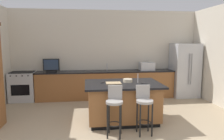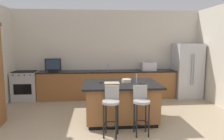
{
  "view_description": "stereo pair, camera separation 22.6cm",
  "coord_description": "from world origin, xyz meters",
  "px_view_note": "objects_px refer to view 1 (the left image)",
  "views": [
    {
      "loc": [
        -0.69,
        -3.1,
        1.89
      ],
      "look_at": [
        0.01,
        2.53,
        1.11
      ],
      "focal_mm": 33.18,
      "sensor_mm": 36.0,
      "label": 1
    },
    {
      "loc": [
        -0.47,
        -3.13,
        1.89
      ],
      "look_at": [
        0.01,
        2.53,
        1.11
      ],
      "focal_mm": 33.18,
      "sensor_mm": 36.0,
      "label": 2
    }
  ],
  "objects_px": {
    "microwave": "(147,66)",
    "cutting_board": "(113,83)",
    "bar_stool_right": "(144,105)",
    "kitchen_island": "(123,102)",
    "range_oven": "(23,86)",
    "cell_phone": "(103,82)",
    "fruit_bowl": "(128,81)",
    "tv_remote": "(145,84)",
    "refrigerator": "(184,70)",
    "tv_monitor": "(51,66)",
    "bar_stool_left": "(115,106)"
  },
  "relations": [
    {
      "from": "microwave",
      "to": "cutting_board",
      "type": "distance_m",
      "value": 2.53
    },
    {
      "from": "bar_stool_right",
      "to": "microwave",
      "type": "bearing_deg",
      "value": 71.98
    },
    {
      "from": "kitchen_island",
      "to": "range_oven",
      "type": "bearing_deg",
      "value": 144.13
    },
    {
      "from": "microwave",
      "to": "cell_phone",
      "type": "relative_size",
      "value": 3.2
    },
    {
      "from": "fruit_bowl",
      "to": "tv_remote",
      "type": "distance_m",
      "value": 0.44
    },
    {
      "from": "cutting_board",
      "to": "fruit_bowl",
      "type": "bearing_deg",
      "value": 16.94
    },
    {
      "from": "refrigerator",
      "to": "microwave",
      "type": "relative_size",
      "value": 3.8
    },
    {
      "from": "fruit_bowl",
      "to": "tv_remote",
      "type": "height_order",
      "value": "fruit_bowl"
    },
    {
      "from": "kitchen_island",
      "to": "fruit_bowl",
      "type": "relative_size",
      "value": 7.86
    },
    {
      "from": "tv_monitor",
      "to": "fruit_bowl",
      "type": "bearing_deg",
      "value": -42.66
    },
    {
      "from": "tv_monitor",
      "to": "bar_stool_right",
      "type": "bearing_deg",
      "value": -50.7
    },
    {
      "from": "cutting_board",
      "to": "bar_stool_right",
      "type": "bearing_deg",
      "value": -53.79
    },
    {
      "from": "kitchen_island",
      "to": "bar_stool_right",
      "type": "bearing_deg",
      "value": -67.37
    },
    {
      "from": "microwave",
      "to": "tv_monitor",
      "type": "bearing_deg",
      "value": -179.06
    },
    {
      "from": "fruit_bowl",
      "to": "cutting_board",
      "type": "xyz_separation_m",
      "value": [
        -0.36,
        -0.11,
        -0.03
      ]
    },
    {
      "from": "kitchen_island",
      "to": "microwave",
      "type": "distance_m",
      "value": 2.46
    },
    {
      "from": "bar_stool_right",
      "to": "cutting_board",
      "type": "distance_m",
      "value": 0.96
    },
    {
      "from": "bar_stool_left",
      "to": "bar_stool_right",
      "type": "bearing_deg",
      "value": 15.71
    },
    {
      "from": "microwave",
      "to": "cutting_board",
      "type": "relative_size",
      "value": 1.37
    },
    {
      "from": "range_oven",
      "to": "tv_remote",
      "type": "bearing_deg",
      "value": -34.06
    },
    {
      "from": "tv_monitor",
      "to": "bar_stool_left",
      "type": "xyz_separation_m",
      "value": [
        1.65,
        -2.79,
        -0.51
      ]
    },
    {
      "from": "range_oven",
      "to": "kitchen_island",
      "type": "bearing_deg",
      "value": -35.87
    },
    {
      "from": "bar_stool_left",
      "to": "bar_stool_right",
      "type": "distance_m",
      "value": 0.61
    },
    {
      "from": "refrigerator",
      "to": "bar_stool_left",
      "type": "xyz_separation_m",
      "value": [
        -2.82,
        -2.77,
        -0.3
      ]
    },
    {
      "from": "range_oven",
      "to": "bar_stool_left",
      "type": "xyz_separation_m",
      "value": [
        2.56,
        -2.84,
        0.14
      ]
    },
    {
      "from": "refrigerator",
      "to": "kitchen_island",
      "type": "bearing_deg",
      "value": -141.57
    },
    {
      "from": "range_oven",
      "to": "bar_stool_right",
      "type": "xyz_separation_m",
      "value": [
        3.18,
        -2.82,
        0.14
      ]
    },
    {
      "from": "bar_stool_left",
      "to": "cell_phone",
      "type": "xyz_separation_m",
      "value": [
        -0.17,
        0.88,
        0.31
      ]
    },
    {
      "from": "range_oven",
      "to": "bar_stool_left",
      "type": "relative_size",
      "value": 0.93
    },
    {
      "from": "microwave",
      "to": "tv_monitor",
      "type": "distance_m",
      "value": 3.15
    },
    {
      "from": "cell_phone",
      "to": "cutting_board",
      "type": "height_order",
      "value": "cutting_board"
    },
    {
      "from": "kitchen_island",
      "to": "cutting_board",
      "type": "bearing_deg",
      "value": -175.52
    },
    {
      "from": "bar_stool_right",
      "to": "cell_phone",
      "type": "distance_m",
      "value": 1.2
    },
    {
      "from": "tv_monitor",
      "to": "cutting_board",
      "type": "distance_m",
      "value": 2.68
    },
    {
      "from": "bar_stool_left",
      "to": "fruit_bowl",
      "type": "xyz_separation_m",
      "value": [
        0.44,
        0.86,
        0.35
      ]
    },
    {
      "from": "refrigerator",
      "to": "tv_remote",
      "type": "bearing_deg",
      "value": -133.12
    },
    {
      "from": "bar_stool_left",
      "to": "cutting_board",
      "type": "bearing_deg",
      "value": 97.82
    },
    {
      "from": "cell_phone",
      "to": "cutting_board",
      "type": "relative_size",
      "value": 0.43
    },
    {
      "from": "bar_stool_left",
      "to": "bar_stool_right",
      "type": "relative_size",
      "value": 1.01
    },
    {
      "from": "tv_monitor",
      "to": "bar_stool_left",
      "type": "height_order",
      "value": "tv_monitor"
    },
    {
      "from": "cell_phone",
      "to": "bar_stool_right",
      "type": "bearing_deg",
      "value": -32.83
    },
    {
      "from": "cell_phone",
      "to": "cutting_board",
      "type": "xyz_separation_m",
      "value": [
        0.24,
        -0.12,
        0.01
      ]
    },
    {
      "from": "bar_stool_right",
      "to": "fruit_bowl",
      "type": "distance_m",
      "value": 0.93
    },
    {
      "from": "cutting_board",
      "to": "microwave",
      "type": "bearing_deg",
      "value": 55.8
    },
    {
      "from": "microwave",
      "to": "bar_stool_left",
      "type": "xyz_separation_m",
      "value": [
        -1.5,
        -2.84,
        -0.44
      ]
    },
    {
      "from": "range_oven",
      "to": "microwave",
      "type": "distance_m",
      "value": 4.1
    },
    {
      "from": "bar_stool_left",
      "to": "cutting_board",
      "type": "distance_m",
      "value": 0.82
    },
    {
      "from": "refrigerator",
      "to": "microwave",
      "type": "xyz_separation_m",
      "value": [
        -1.32,
        0.08,
        0.14
      ]
    },
    {
      "from": "cell_phone",
      "to": "kitchen_island",
      "type": "bearing_deg",
      "value": 1.89
    },
    {
      "from": "fruit_bowl",
      "to": "cutting_board",
      "type": "distance_m",
      "value": 0.38
    }
  ]
}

